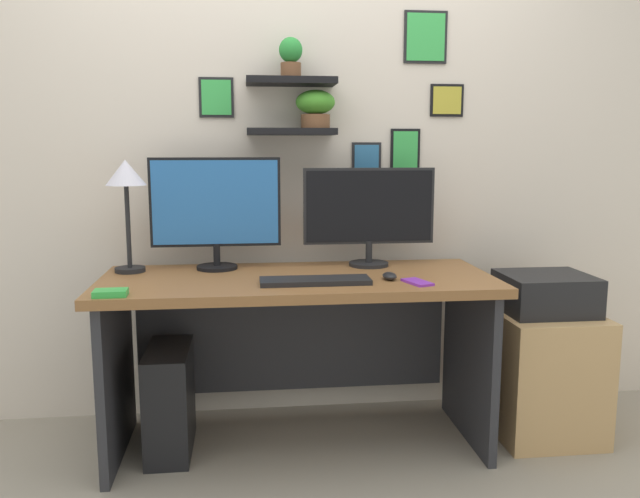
{
  "coord_description": "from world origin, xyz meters",
  "views": [
    {
      "loc": [
        -0.21,
        -2.64,
        1.29
      ],
      "look_at": [
        0.1,
        0.05,
        0.86
      ],
      "focal_mm": 36.14,
      "sensor_mm": 36.0,
      "label": 1
    }
  ],
  "objects_px": {
    "cell_phone": "(417,282)",
    "printer": "(546,293)",
    "drawer_cabinet": "(541,372)",
    "desk": "(297,321)",
    "monitor_left": "(216,208)",
    "scissors_tray": "(110,293)",
    "computer_mouse": "(390,276)",
    "keyboard": "(315,281)",
    "monitor_right": "(369,211)",
    "computer_tower_left": "(170,400)",
    "desk_lamp": "(126,184)"
  },
  "relations": [
    {
      "from": "drawer_cabinet",
      "to": "printer",
      "type": "xyz_separation_m",
      "value": [
        0.0,
        0.0,
        0.37
      ]
    },
    {
      "from": "monitor_left",
      "to": "keyboard",
      "type": "relative_size",
      "value": 1.3
    },
    {
      "from": "monitor_right",
      "to": "computer_tower_left",
      "type": "height_order",
      "value": "monitor_right"
    },
    {
      "from": "monitor_right",
      "to": "desk",
      "type": "bearing_deg",
      "value": -154.7
    },
    {
      "from": "drawer_cabinet",
      "to": "printer",
      "type": "bearing_deg",
      "value": 0.0
    },
    {
      "from": "printer",
      "to": "desk",
      "type": "bearing_deg",
      "value": 177.77
    },
    {
      "from": "desk",
      "to": "computer_tower_left",
      "type": "height_order",
      "value": "desk"
    },
    {
      "from": "keyboard",
      "to": "scissors_tray",
      "type": "xyz_separation_m",
      "value": [
        -0.77,
        -0.14,
        0.0
      ]
    },
    {
      "from": "cell_phone",
      "to": "printer",
      "type": "height_order",
      "value": "cell_phone"
    },
    {
      "from": "computer_mouse",
      "to": "cell_phone",
      "type": "bearing_deg",
      "value": -42.46
    },
    {
      "from": "monitor_left",
      "to": "printer",
      "type": "bearing_deg",
      "value": -8.08
    },
    {
      "from": "monitor_left",
      "to": "desk_lamp",
      "type": "relative_size",
      "value": 1.18
    },
    {
      "from": "desk",
      "to": "printer",
      "type": "relative_size",
      "value": 4.32
    },
    {
      "from": "drawer_cabinet",
      "to": "cell_phone",
      "type": "bearing_deg",
      "value": -162.34
    },
    {
      "from": "computer_tower_left",
      "to": "computer_mouse",
      "type": "bearing_deg",
      "value": -7.22
    },
    {
      "from": "desk_lamp",
      "to": "desk",
      "type": "bearing_deg",
      "value": -10.35
    },
    {
      "from": "monitor_right",
      "to": "cell_phone",
      "type": "relative_size",
      "value": 4.27
    },
    {
      "from": "cell_phone",
      "to": "drawer_cabinet",
      "type": "xyz_separation_m",
      "value": [
        0.64,
        0.2,
        -0.47
      ]
    },
    {
      "from": "computer_mouse",
      "to": "printer",
      "type": "height_order",
      "value": "computer_mouse"
    },
    {
      "from": "monitor_right",
      "to": "desk_lamp",
      "type": "xyz_separation_m",
      "value": [
        -1.06,
        -0.03,
        0.13
      ]
    },
    {
      "from": "keyboard",
      "to": "desk",
      "type": "bearing_deg",
      "value": 106.28
    },
    {
      "from": "cell_phone",
      "to": "desk_lamp",
      "type": "bearing_deg",
      "value": 144.0
    },
    {
      "from": "keyboard",
      "to": "cell_phone",
      "type": "bearing_deg",
      "value": -6.92
    },
    {
      "from": "computer_mouse",
      "to": "cell_phone",
      "type": "relative_size",
      "value": 0.64
    },
    {
      "from": "cell_phone",
      "to": "monitor_left",
      "type": "bearing_deg",
      "value": 134.84
    },
    {
      "from": "keyboard",
      "to": "printer",
      "type": "bearing_deg",
      "value": 8.43
    },
    {
      "from": "drawer_cabinet",
      "to": "computer_tower_left",
      "type": "relative_size",
      "value": 1.24
    },
    {
      "from": "monitor_left",
      "to": "keyboard",
      "type": "height_order",
      "value": "monitor_left"
    },
    {
      "from": "cell_phone",
      "to": "printer",
      "type": "relative_size",
      "value": 0.37
    },
    {
      "from": "scissors_tray",
      "to": "desk",
      "type": "bearing_deg",
      "value": 25.34
    },
    {
      "from": "keyboard",
      "to": "computer_mouse",
      "type": "relative_size",
      "value": 4.89
    },
    {
      "from": "computer_mouse",
      "to": "desk",
      "type": "bearing_deg",
      "value": 156.35
    },
    {
      "from": "monitor_left",
      "to": "scissors_tray",
      "type": "height_order",
      "value": "monitor_left"
    },
    {
      "from": "monitor_right",
      "to": "drawer_cabinet",
      "type": "bearing_deg",
      "value": -15.1
    },
    {
      "from": "monitor_right",
      "to": "desk_lamp",
      "type": "distance_m",
      "value": 1.07
    },
    {
      "from": "keyboard",
      "to": "drawer_cabinet",
      "type": "distance_m",
      "value": 1.16
    },
    {
      "from": "monitor_left",
      "to": "monitor_right",
      "type": "distance_m",
      "value": 0.69
    },
    {
      "from": "desk",
      "to": "drawer_cabinet",
      "type": "relative_size",
      "value": 2.93
    },
    {
      "from": "cell_phone",
      "to": "computer_tower_left",
      "type": "relative_size",
      "value": 0.31
    },
    {
      "from": "monitor_right",
      "to": "drawer_cabinet",
      "type": "relative_size",
      "value": 1.06
    },
    {
      "from": "monitor_right",
      "to": "cell_phone",
      "type": "xyz_separation_m",
      "value": [
        0.12,
        -0.41,
        -0.24
      ]
    },
    {
      "from": "desk",
      "to": "drawer_cabinet",
      "type": "distance_m",
      "value": 1.14
    },
    {
      "from": "computer_tower_left",
      "to": "desk_lamp",
      "type": "bearing_deg",
      "value": 133.82
    },
    {
      "from": "scissors_tray",
      "to": "keyboard",
      "type": "bearing_deg",
      "value": 10.13
    },
    {
      "from": "desk",
      "to": "computer_tower_left",
      "type": "distance_m",
      "value": 0.63
    },
    {
      "from": "desk",
      "to": "monitor_right",
      "type": "relative_size",
      "value": 2.75
    },
    {
      "from": "desk_lamp",
      "to": "computer_mouse",
      "type": "bearing_deg",
      "value": -15.08
    },
    {
      "from": "monitor_right",
      "to": "desk_lamp",
      "type": "bearing_deg",
      "value": -178.31
    },
    {
      "from": "computer_tower_left",
      "to": "monitor_right",
      "type": "bearing_deg",
      "value": 13.12
    },
    {
      "from": "cell_phone",
      "to": "scissors_tray",
      "type": "relative_size",
      "value": 1.17
    }
  ]
}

